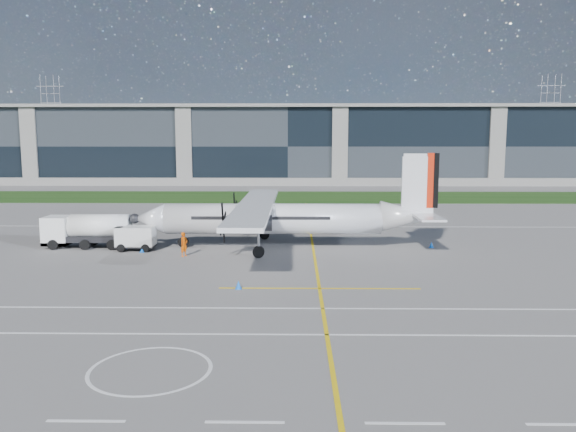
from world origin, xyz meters
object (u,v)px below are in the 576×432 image
at_px(safety_cone_portwing, 238,285).
at_px(safety_cone_nose_stbd, 144,241).
at_px(baggage_tug, 136,238).
at_px(safety_cone_stbdwing, 267,223).
at_px(safety_cone_fwd, 125,246).
at_px(pylon_east, 549,121).
at_px(safety_cone_nose_port, 142,249).
at_px(ground_crew_person, 184,243).
at_px(pylon_west, 52,121).
at_px(fuel_tanker_truck, 81,231).
at_px(turboprop_aircraft, 284,201).
at_px(safety_cone_tail, 431,245).

height_order(safety_cone_portwing, safety_cone_nose_stbd, same).
distance_m(baggage_tug, safety_cone_stbdwing, 16.73).
relative_size(safety_cone_portwing, safety_cone_fwd, 1.00).
relative_size(pylon_east, safety_cone_nose_port, 60.00).
xyz_separation_m(ground_crew_person, safety_cone_nose_port, (-3.61, 1.48, -0.81)).
xyz_separation_m(pylon_west, safety_cone_nose_port, (69.50, -145.34, -14.75)).
distance_m(fuel_tanker_truck, ground_crew_person, 9.75).
xyz_separation_m(turboprop_aircraft, safety_cone_nose_stbd, (-12.01, 1.66, -3.62)).
xyz_separation_m(pylon_west, turboprop_aircraft, (80.63, -143.27, -11.13)).
height_order(safety_cone_fwd, safety_cone_stbdwing, same).
height_order(safety_cone_tail, safety_cone_stbdwing, same).
distance_m(fuel_tanker_truck, baggage_tug, 4.91).
bearing_deg(pylon_east, safety_cone_fwd, -124.05).
relative_size(fuel_tanker_truck, safety_cone_nose_port, 14.66).
bearing_deg(safety_cone_fwd, safety_cone_portwing, -49.40).
height_order(fuel_tanker_truck, safety_cone_fwd, fuel_tanker_truck).
bearing_deg(turboprop_aircraft, safety_cone_portwing, -100.75).
xyz_separation_m(turboprop_aircraft, safety_cone_portwing, (-2.44, -12.87, -3.62)).
bearing_deg(safety_cone_nose_stbd, ground_crew_person, -49.25).
distance_m(pylon_east, ground_crew_person, 173.77).
distance_m(pylon_east, safety_cone_tail, 161.00).
relative_size(pylon_west, safety_cone_nose_stbd, 60.00).
relative_size(fuel_tanker_truck, baggage_tug, 2.30).
height_order(pylon_west, fuel_tanker_truck, pylon_west).
xyz_separation_m(turboprop_aircraft, safety_cone_stbdwing, (-2.00, 12.34, -3.62)).
relative_size(safety_cone_portwing, safety_cone_stbdwing, 1.00).
height_order(pylon_east, safety_cone_nose_port, pylon_east).
xyz_separation_m(pylon_east, turboprop_aircraft, (-84.37, -143.27, -11.13)).
bearing_deg(safety_cone_portwing, fuel_tanker_truck, 138.04).
bearing_deg(pylon_east, safety_cone_nose_stbd, -124.24).
height_order(pylon_west, safety_cone_fwd, pylon_west).
height_order(pylon_east, safety_cone_stbdwing, pylon_east).
xyz_separation_m(ground_crew_person, safety_cone_nose_stbd, (-4.48, 5.21, -0.81)).
xyz_separation_m(ground_crew_person, safety_cone_portwing, (5.08, -9.33, -0.81)).
xyz_separation_m(pylon_east, safety_cone_portwing, (-86.81, -156.15, -14.75)).
bearing_deg(fuel_tanker_truck, safety_cone_tail, 0.56).
distance_m(fuel_tanker_truck, safety_cone_nose_port, 5.96).
relative_size(safety_cone_tail, safety_cone_nose_stbd, 1.00).
bearing_deg(safety_cone_nose_port, turboprop_aircraft, 10.53).
distance_m(pylon_west, ground_crew_person, 164.61).
xyz_separation_m(safety_cone_portwing, safety_cone_stbdwing, (0.44, 25.21, 0.00)).
bearing_deg(safety_cone_stbdwing, baggage_tug, -126.14).
xyz_separation_m(fuel_tanker_truck, ground_crew_person, (9.12, -3.44, -0.31)).
distance_m(pylon_west, safety_cone_nose_stbd, 158.06).
distance_m(ground_crew_person, safety_cone_portwing, 10.65).
height_order(turboprop_aircraft, safety_cone_stbdwing, turboprop_aircraft).
distance_m(ground_crew_person, safety_cone_tail, 19.96).
relative_size(fuel_tanker_truck, safety_cone_stbdwing, 14.66).
bearing_deg(safety_cone_nose_port, baggage_tug, 128.97).
bearing_deg(ground_crew_person, turboprop_aircraft, -33.88).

